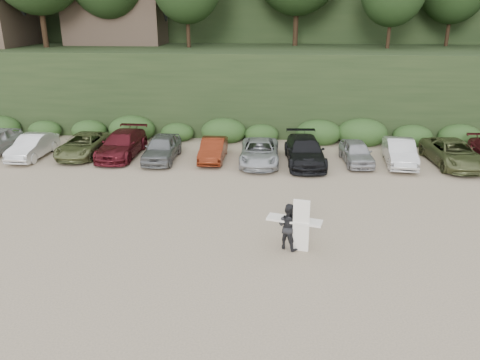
{
  "coord_description": "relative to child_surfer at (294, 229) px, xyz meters",
  "views": [
    {
      "loc": [
        1.63,
        -17.83,
        9.09
      ],
      "look_at": [
        0.05,
        3.0,
        1.3
      ],
      "focal_mm": 35.0,
      "sensor_mm": 36.0,
      "label": 1
    }
  ],
  "objects": [
    {
      "name": "child_surfer",
      "position": [
        0.0,
        0.0,
        0.0
      ],
      "size": [
        2.23,
        1.13,
        1.29
      ],
      "color": "navy",
      "rests_on": "ground"
    },
    {
      "name": "parked_cars",
      "position": [
        -0.19,
        11.17,
        -0.12
      ],
      "size": [
        39.8,
        6.17,
        1.63
      ],
      "color": "#AFAFB4",
      "rests_on": "ground"
    },
    {
      "name": "adult_surfer",
      "position": [
        -0.18,
        0.01,
        0.09
      ],
      "size": [
        1.4,
        1.1,
        2.26
      ],
      "color": "black",
      "rests_on": "ground"
    },
    {
      "name": "ground",
      "position": [
        -2.5,
        1.17,
        -0.88
      ],
      "size": [
        120.0,
        120.0,
        0.0
      ],
      "primitive_type": "plane",
      "color": "tan",
      "rests_on": "ground"
    }
  ]
}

